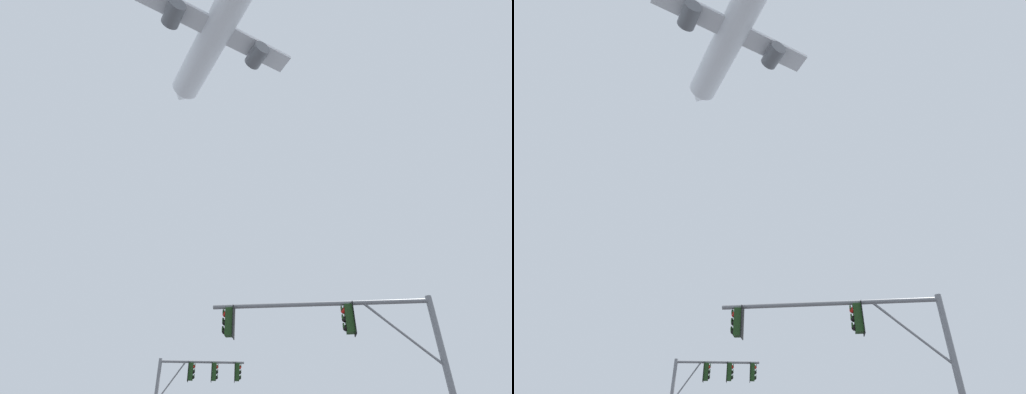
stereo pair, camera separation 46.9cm
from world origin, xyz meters
The scene contains 3 objects.
signal_pole_near centered at (3.02, 6.20, 4.69)m, with size 7.23×0.77×6.15m.
signal_pole_far centered at (-3.98, 17.13, 4.97)m, with size 4.86×0.74×6.49m.
airplane centered at (-6.38, 26.47, 53.01)m, with size 21.29×27.57×8.22m.
Camera 2 is at (0.66, -6.48, 1.70)m, focal length 27.25 mm.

